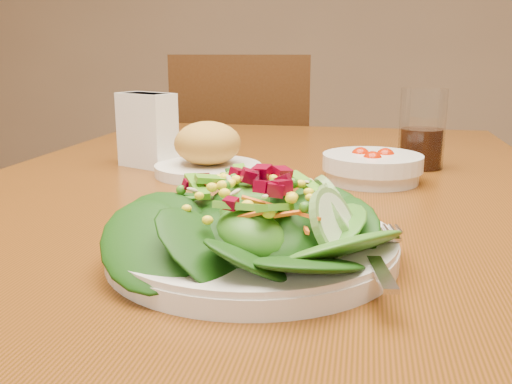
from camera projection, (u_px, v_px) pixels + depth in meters
dining_table at (257, 254)px, 0.85m from camera, size 0.90×1.40×0.75m
chair_far at (244, 192)px, 1.86m from camera, size 0.48×0.48×0.93m
salad_plate at (262, 228)px, 0.55m from camera, size 0.28×0.28×0.08m
bread_plate at (208, 153)px, 0.91m from camera, size 0.17×0.17×0.09m
tomato_bowl at (372, 167)px, 0.86m from camera, size 0.15×0.15×0.05m
drinking_glass at (422, 134)px, 0.96m from camera, size 0.08×0.08×0.13m
napkin_holder at (147, 128)px, 0.97m from camera, size 0.11×0.09×0.12m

